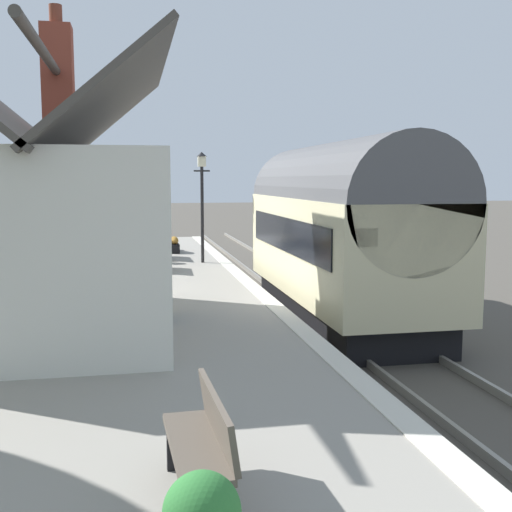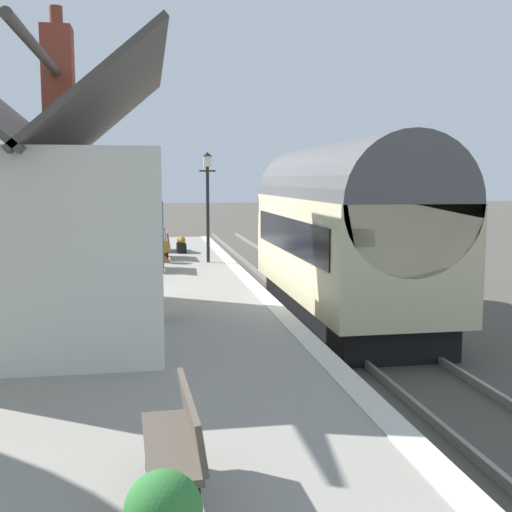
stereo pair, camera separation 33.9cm
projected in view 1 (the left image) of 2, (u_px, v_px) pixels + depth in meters
name	position (u px, v px, depth m)	size (l,w,h in m)	color
ground_plane	(329.00, 343.00, 13.22)	(160.00, 160.00, 0.00)	#4C473F
platform	(120.00, 333.00, 12.33)	(32.00, 6.62, 0.84)	gray
platform_edge_coping	(275.00, 306.00, 12.89)	(32.00, 0.36, 0.02)	beige
rail_near	(401.00, 336.00, 13.52)	(52.00, 0.08, 0.14)	gray
rail_far	(337.00, 339.00, 13.24)	(52.00, 0.08, 0.14)	gray
train	(340.00, 230.00, 15.09)	(8.45, 2.73, 4.32)	black
station_building	(55.00, 234.00, 10.68)	(6.05, 3.87, 5.80)	silver
bench_by_lamp	(203.00, 442.00, 5.07)	(1.42, 0.49, 0.88)	brown
bench_mid_platform	(153.00, 254.00, 17.94)	(1.42, 0.50, 0.88)	brown
bench_near_building	(158.00, 244.00, 20.65)	(1.41, 0.45, 0.88)	brown
bench_platform_end	(154.00, 238.00, 22.80)	(1.40, 0.43, 0.88)	brown
planter_bench_left	(157.00, 251.00, 19.56)	(0.51, 0.51, 0.72)	#9E5138
planter_bench_right	(88.00, 244.00, 22.32)	(0.77, 0.32, 0.63)	teal
planter_under_sign	(174.00, 245.00, 22.31)	(0.90, 0.32, 0.57)	black
planter_by_door	(98.00, 237.00, 22.98)	(0.77, 0.77, 0.91)	#9E5138
lamp_post_platform	(202.00, 185.00, 19.36)	(0.32, 0.50, 3.43)	black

